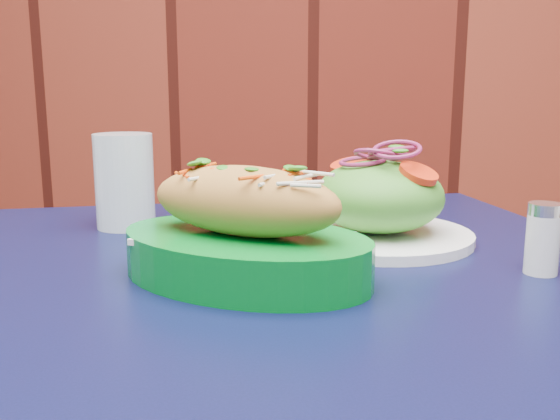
{
  "coord_description": "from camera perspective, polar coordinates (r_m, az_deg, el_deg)",
  "views": [
    {
      "loc": [
        0.47,
        1.2,
        0.94
      ],
      "look_at": [
        0.41,
        1.84,
        0.81
      ],
      "focal_mm": 40.0,
      "sensor_mm": 36.0,
      "label": 1
    }
  ],
  "objects": [
    {
      "name": "salad_plate",
      "position": [
        0.77,
        9.01,
        0.63
      ],
      "size": [
        0.23,
        0.23,
        0.12
      ],
      "rotation": [
        0.0,
        0.0,
        0.38
      ],
      "color": "white",
      "rests_on": "cafe_table"
    },
    {
      "name": "water_glass",
      "position": [
        0.86,
        -14.03,
        2.58
      ],
      "size": [
        0.08,
        0.08,
        0.13
      ],
      "primitive_type": "cylinder",
      "color": "silver",
      "rests_on": "cafe_table"
    },
    {
      "name": "salt_shaker",
      "position": [
        0.68,
        22.9,
        -2.44
      ],
      "size": [
        0.03,
        0.03,
        0.07
      ],
      "color": "white",
      "rests_on": "cafe_table"
    },
    {
      "name": "cafe_table",
      "position": [
        0.68,
        0.01,
        -12.79
      ],
      "size": [
        0.99,
        0.99,
        0.75
      ],
      "rotation": [
        0.0,
        0.0,
        0.29
      ],
      "color": "black",
      "rests_on": "ground"
    },
    {
      "name": "banh_mi_basket",
      "position": [
        0.61,
        -3.25,
        -2.21
      ],
      "size": [
        0.31,
        0.26,
        0.12
      ],
      "rotation": [
        0.0,
        0.0,
        -0.38
      ],
      "color": "#01701E",
      "rests_on": "cafe_table"
    }
  ]
}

